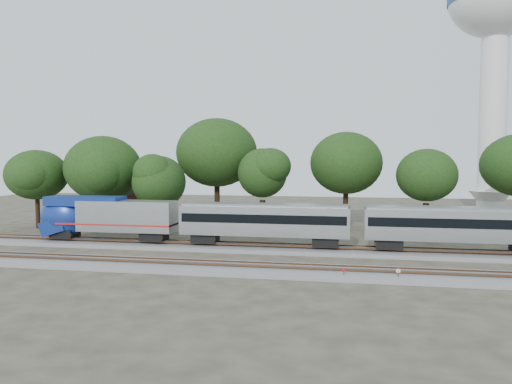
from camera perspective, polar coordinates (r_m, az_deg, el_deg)
ground at (r=47.52m, az=1.25°, el=-8.03°), size 160.00×160.00×0.00m
track_far at (r=53.29m, az=2.30°, el=-6.49°), size 160.00×5.00×0.73m
track_near at (r=43.62m, az=0.40°, el=-8.85°), size 160.00×5.00×0.73m
switch_stand_red at (r=41.29m, az=9.99°, el=-9.07°), size 0.30×0.12×0.96m
switch_stand_white at (r=41.57m, az=15.94°, el=-8.96°), size 0.34×0.06×1.08m
switch_lever at (r=41.94m, az=6.71°, el=-9.48°), size 0.57×0.44×0.30m
water_tower at (r=94.13m, az=25.74°, el=16.73°), size 15.25×15.25×42.22m
brick_building at (r=85.25m, az=-15.25°, el=-1.17°), size 10.60×7.90×4.82m
tree_0 at (r=75.68m, az=-23.78°, el=1.80°), size 7.59×7.59×10.70m
tree_1 at (r=71.31m, az=-17.07°, el=2.57°), size 8.49×8.49×11.98m
tree_2 at (r=65.73m, az=-10.99°, el=1.11°), size 6.81×6.81×9.60m
tree_3 at (r=71.76m, az=-4.50°, el=4.50°), size 10.73×10.73×15.13m
tree_4 at (r=66.01m, az=0.75°, el=2.17°), size 7.94×7.94×11.19m
tree_5 at (r=69.60m, az=10.26°, el=3.27°), size 9.25×9.25×13.05m
tree_6 at (r=65.73m, az=18.92°, el=1.81°), size 7.79×7.79×10.98m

